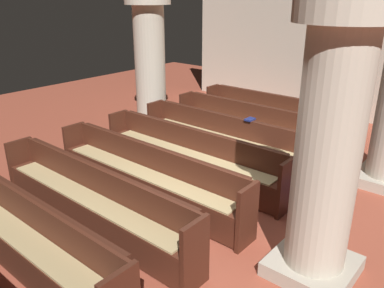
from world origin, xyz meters
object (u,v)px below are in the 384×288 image
pew_row_3 (190,153)px  pillar_aisle_rear (329,144)px  pew_row_5 (91,198)px  pew_row_1 (253,125)px  pew_row_6 (18,231)px  kneeler_box_blue (322,200)px  pew_row_2 (224,138)px  lectern (328,108)px  pew_row_4 (146,173)px  pillar_far_side (150,58)px  hymn_book (250,119)px  pew_row_0 (277,114)px

pew_row_3 → pillar_aisle_rear: 3.13m
pew_row_5 → pew_row_1: bearing=90.0°
pew_row_6 → kneeler_box_blue: bearing=58.7°
pew_row_5 → pew_row_6: size_ratio=1.00×
pew_row_2 → lectern: lectern is taller
pillar_aisle_rear → kneeler_box_blue: size_ratio=7.31×
pew_row_1 → pew_row_5: bearing=-90.0°
pew_row_6 → kneeler_box_blue: size_ratio=8.81×
pew_row_4 → pillar_aisle_rear: size_ratio=1.21×
pew_row_2 → pew_row_5: same height
pew_row_3 → pillar_aisle_rear: (2.74, -0.98, 1.16)m
pew_row_6 → pillar_far_side: size_ratio=1.21×
pew_row_1 → hymn_book: hymn_book is taller
pillar_far_side → hymn_book: 3.24m
lectern → pillar_far_side: bearing=-141.3°
pillar_aisle_rear → hymn_book: bearing=136.2°
pew_row_6 → lectern: 7.52m
pew_row_4 → hymn_book: 2.34m
pew_row_0 → hymn_book: 1.96m
pew_row_6 → pillar_aisle_rear: 3.65m
pew_row_2 → pew_row_1: bearing=90.0°
pew_row_2 → pew_row_3: bearing=-90.0°
hymn_book → pillar_far_side: bearing=171.3°
pew_row_3 → pillar_far_side: size_ratio=1.21×
pew_row_5 → pillar_aisle_rear: bearing=21.6°
pew_row_4 → hymn_book: size_ratio=18.84×
pew_row_5 → lectern: 6.50m
pew_row_0 → pillar_aisle_rear: 5.05m
pew_row_2 → pillar_far_side: 3.00m
pew_row_1 → kneeler_box_blue: 2.71m
pew_row_6 → pillar_far_side: 5.62m
pew_row_5 → kneeler_box_blue: pew_row_5 is taller
pillar_far_side → pew_row_5: bearing=-54.5°
pew_row_4 → pillar_aisle_rear: bearing=1.1°
pew_row_5 → pew_row_6: (0.00, -1.03, 0.00)m
pillar_far_side → hymn_book: size_ratio=15.63×
pew_row_0 → pew_row_6: 6.20m
pew_row_1 → hymn_book: 1.03m
pew_row_4 → pillar_aisle_rear: 2.97m
pew_row_2 → hymn_book: (0.43, 0.19, 0.41)m
pew_row_3 → pew_row_4: size_ratio=1.00×
pillar_aisle_rear → pew_row_1: bearing=131.9°
pew_row_3 → kneeler_box_blue: (2.21, 0.54, -0.34)m
pew_row_4 → pew_row_6: same height
pew_row_3 → pillar_far_side: bearing=147.6°
pillar_far_side → pillar_aisle_rear: bearing=-26.4°
pew_row_4 → pew_row_0: bearing=90.0°
pew_row_3 → pew_row_5: (0.00, -2.07, 0.00)m
pew_row_1 → pew_row_6: 5.16m
pew_row_6 → hymn_book: (0.43, 4.33, 0.41)m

